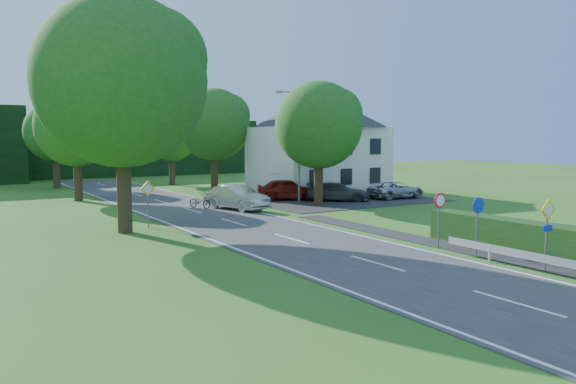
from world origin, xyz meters
TOP-DOWN VIEW (x-y plane):
  - road at (0.00, 20.00)m, footprint 7.00×80.00m
  - parking_pad at (12.00, 33.00)m, footprint 14.00×16.00m
  - line_edge_left at (-3.25, 20.00)m, footprint 0.12×80.00m
  - line_edge_right at (3.25, 20.00)m, footprint 0.12×80.00m
  - line_centre at (0.00, 20.00)m, footprint 0.12×80.00m
  - tree_main at (-6.00, 24.00)m, footprint 9.40×9.40m
  - tree_left_far at (-5.00, 40.00)m, footprint 7.00×7.00m
  - tree_right_far at (7.00, 42.00)m, footprint 7.40×7.40m
  - tree_left_back at (-4.50, 52.00)m, footprint 6.60×6.60m
  - tree_right_back at (6.00, 50.00)m, footprint 6.20×6.20m
  - tree_right_mid at (8.50, 28.00)m, footprint 7.00×7.00m
  - treeline_right at (8.00, 66.00)m, footprint 30.00×5.00m
  - house_white at (14.00, 36.00)m, footprint 10.60×8.40m
  - streetlight at (8.06, 30.00)m, footprint 2.03×0.18m
  - sign_priority_right at (4.30, 7.98)m, footprint 0.78×0.09m
  - sign_roundabout at (4.30, 10.98)m, footprint 0.64×0.08m
  - sign_speed_limit at (4.30, 12.97)m, footprint 0.64×0.11m
  - sign_priority_left at (-4.50, 24.98)m, footprint 0.78×0.09m
  - moving_car at (2.70, 28.90)m, footprint 2.78×5.05m
  - motorcycle at (0.85, 30.76)m, footprint 1.32×1.93m
  - parked_car_red at (8.49, 32.03)m, footprint 5.08×3.83m
  - parked_car_silver_a at (11.37, 34.72)m, footprint 5.22×3.52m
  - parked_car_grey at (11.34, 29.56)m, footprint 4.91×4.23m
  - parked_car_silver_b at (16.27, 28.59)m, footprint 4.65×2.18m
  - parasol at (9.20, 33.95)m, footprint 2.94×2.97m

SIDE VIEW (x-z plane):
  - road at x=0.00m, z-range 0.00..0.04m
  - parking_pad at x=12.00m, z-range 0.00..0.04m
  - line_edge_left at x=-3.25m, z-range 0.04..0.05m
  - line_edge_right at x=3.25m, z-range 0.04..0.05m
  - line_centre at x=0.00m, z-range 0.04..0.05m
  - motorcycle at x=0.85m, z-range 0.04..1.00m
  - parked_car_silver_b at x=16.27m, z-range 0.04..1.33m
  - parked_car_grey at x=11.34m, z-range 0.04..1.39m
  - moving_car at x=2.70m, z-range 0.04..1.62m
  - parked_car_red at x=8.49m, z-range 0.04..1.65m
  - parked_car_silver_a at x=11.37m, z-range 0.04..1.67m
  - parasol at x=9.20m, z-range 0.04..2.09m
  - sign_roundabout at x=4.30m, z-range 0.49..2.86m
  - sign_priority_left at x=-4.50m, z-range 0.50..2.94m
  - sign_speed_limit at x=4.30m, z-range 0.58..2.95m
  - sign_priority_right at x=4.30m, z-range 0.50..3.09m
  - treeline_right at x=8.00m, z-range 0.00..7.00m
  - tree_right_back at x=6.00m, z-range 0.00..7.56m
  - tree_left_back at x=-4.50m, z-range 0.00..8.07m
  - tree_left_far at x=-5.00m, z-range 0.00..8.58m
  - tree_right_mid at x=8.50m, z-range 0.00..8.58m
  - house_white at x=14.00m, z-range 0.11..8.71m
  - streetlight at x=8.06m, z-range 0.46..8.46m
  - tree_right_far at x=7.00m, z-range 0.00..9.09m
  - tree_main at x=-6.00m, z-range 0.00..11.64m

